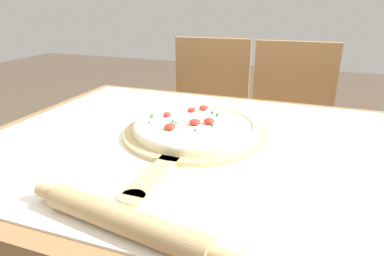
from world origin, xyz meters
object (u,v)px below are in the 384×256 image
at_px(rolling_pin, 124,220).
at_px(pizza_peel, 194,135).
at_px(chair_left, 208,115).
at_px(pizza, 196,126).
at_px(chair_right, 289,125).

bearing_deg(rolling_pin, pizza_peel, 94.41).
xyz_separation_m(pizza_peel, chair_left, (-0.20, 0.78, -0.22)).
relative_size(rolling_pin, chair_left, 0.44).
distance_m(pizza, chair_left, 0.82).
bearing_deg(pizza, chair_left, 104.86).
bearing_deg(pizza_peel, pizza, 91.03).
distance_m(pizza_peel, chair_left, 0.84).
bearing_deg(chair_left, pizza_peel, -80.03).
bearing_deg(chair_right, rolling_pin, -101.31).
distance_m(pizza, chair_right, 0.82).
distance_m(pizza_peel, pizza, 0.03).
relative_size(chair_left, chair_right, 1.00).
height_order(rolling_pin, chair_left, chair_left).
xyz_separation_m(chair_left, chair_right, (0.41, 0.00, 0.00)).
distance_m(pizza, rolling_pin, 0.43).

